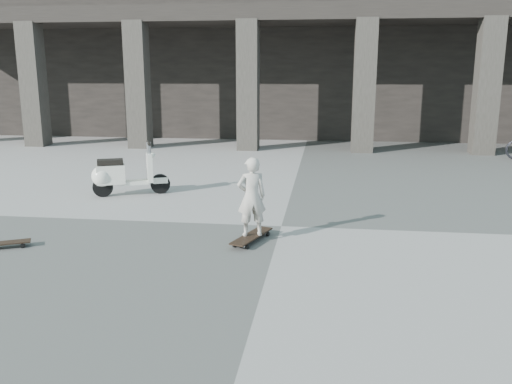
# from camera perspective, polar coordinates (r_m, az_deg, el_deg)

# --- Properties ---
(ground) EXTENTS (90.00, 90.00, 0.00)m
(ground) POSITION_cam_1_polar(r_m,az_deg,el_deg) (8.94, 2.69, -3.62)
(ground) COLOR #525250
(ground) RESTS_ON ground
(colonnade) EXTENTS (28.00, 8.82, 6.00)m
(colonnade) POSITION_cam_1_polar(r_m,az_deg,el_deg) (22.32, 5.85, 14.08)
(colonnade) COLOR black
(colonnade) RESTS_ON ground
(longboard) EXTENTS (0.54, 1.02, 0.10)m
(longboard) POSITION_cam_1_polar(r_m,az_deg,el_deg) (8.13, -0.46, -4.71)
(longboard) COLOR black
(longboard) RESTS_ON ground
(skateboard_spare) EXTENTS (0.75, 0.50, 0.09)m
(skateboard_spare) POSITION_cam_1_polar(r_m,az_deg,el_deg) (8.64, -25.09, -4.96)
(skateboard_spare) COLOR black
(skateboard_spare) RESTS_ON ground
(child) EXTENTS (0.50, 0.41, 1.18)m
(child) POSITION_cam_1_polar(r_m,az_deg,el_deg) (7.96, -0.47, -0.51)
(child) COLOR #BBB4A8
(child) RESTS_ON longboard
(scooter) EXTENTS (1.48, 0.82, 1.09)m
(scooter) POSITION_cam_1_polar(r_m,az_deg,el_deg) (11.31, -14.36, 1.74)
(scooter) COLOR black
(scooter) RESTS_ON ground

